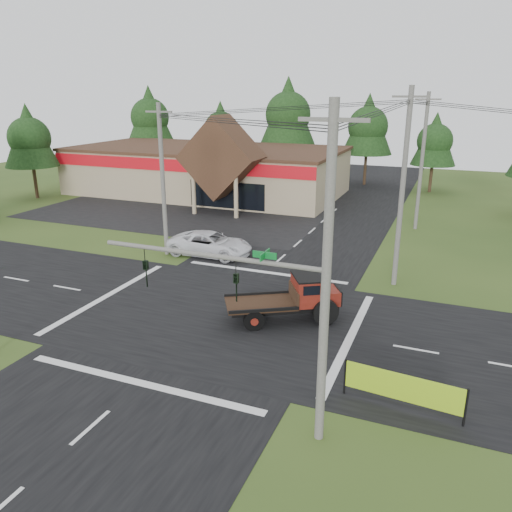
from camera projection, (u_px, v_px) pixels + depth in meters
The scene contains 19 objects.
ground at pixel (218, 315), 26.17m from camera, with size 120.00×120.00×0.00m, color #2C4518.
road_ns at pixel (218, 315), 26.17m from camera, with size 12.00×120.00×0.02m, color black.
road_ew at pixel (218, 315), 26.16m from camera, with size 120.00×12.00×0.02m, color black.
parking_apron at pixel (174, 214), 47.88m from camera, with size 28.00×14.00×0.02m, color black.
cvs_building at pixel (208, 169), 56.94m from camera, with size 30.40×18.20×9.19m.
traffic_signal_mast at pixel (274, 310), 16.11m from camera, with size 8.12×0.24×7.00m.
utility_pole_nr at pixel (326, 282), 15.13m from camera, with size 2.00×0.30×11.00m.
utility_pole_nw at pixel (163, 180), 34.38m from camera, with size 2.00×0.30×10.50m.
utility_pole_ne at pixel (402, 188), 28.53m from camera, with size 2.00×0.30×11.50m.
utility_pole_n at pixel (422, 161), 40.91m from camera, with size 2.00×0.30×11.20m.
tree_row_a at pixel (150, 116), 69.57m from camera, with size 6.72×6.72×12.12m.
tree_row_b at pixel (221, 126), 68.19m from camera, with size 5.60×5.60×10.10m.
tree_row_c at pixel (288, 112), 63.12m from camera, with size 7.28×7.28×13.13m.
tree_row_d at pixel (368, 125), 60.86m from camera, with size 6.16×6.16×11.11m.
tree_row_e at pixel (435, 139), 56.68m from camera, with size 5.04×5.04×9.09m.
tree_side_w at pixel (29, 136), 53.08m from camera, with size 5.60×5.60×10.10m.
antique_flatbed_truck at pixel (284, 298), 25.20m from camera, with size 2.20×5.77×2.41m, color #56150C, non-canonical shape.
roadside_banner at pixel (402, 391), 18.15m from camera, with size 4.43×0.13×1.51m, color #89B418, non-canonical shape.
white_pickup at pixel (210, 244), 35.53m from camera, with size 2.77×6.01×1.67m, color white.
Camera 1 is at (10.82, -21.40, 11.11)m, focal length 35.00 mm.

